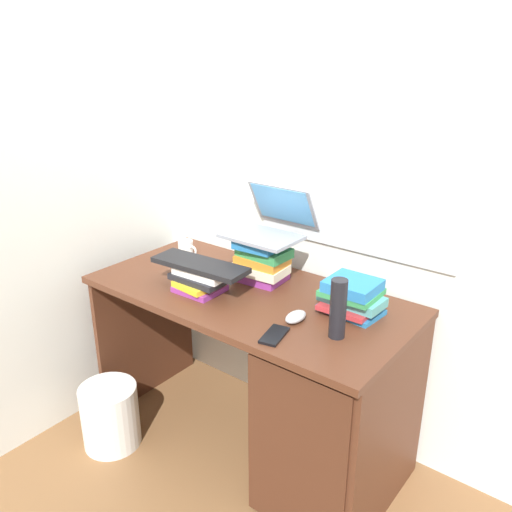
{
  "coord_description": "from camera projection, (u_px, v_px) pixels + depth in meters",
  "views": [
    {
      "loc": [
        1.25,
        -1.56,
        1.72
      ],
      "look_at": [
        0.05,
        -0.02,
        0.95
      ],
      "focal_mm": 37.35,
      "sensor_mm": 36.0,
      "label": 1
    }
  ],
  "objects": [
    {
      "name": "wastebasket",
      "position": [
        110.0,
        416.0,
        2.42
      ],
      "size": [
        0.26,
        0.26,
        0.3
      ],
      "primitive_type": "cylinder",
      "color": "silver",
      "rests_on": "ground"
    },
    {
      "name": "ground_plane",
      "position": [
        249.0,
        440.0,
        2.49
      ],
      "size": [
        6.0,
        6.0,
        0.0
      ],
      "primitive_type": "plane",
      "color": "brown"
    },
    {
      "name": "water_bottle",
      "position": [
        338.0,
        309.0,
        1.83
      ],
      "size": [
        0.06,
        0.06,
        0.22
      ],
      "primitive_type": "cylinder",
      "color": "black",
      "rests_on": "desk"
    },
    {
      "name": "cell_phone",
      "position": [
        274.0,
        335.0,
        1.87
      ],
      "size": [
        0.09,
        0.15,
        0.01
      ],
      "primitive_type": "cube",
      "rotation": [
        0.0,
        0.0,
        0.22
      ],
      "color": "black",
      "rests_on": "desk"
    },
    {
      "name": "mug",
      "position": [
        186.0,
        249.0,
        2.55
      ],
      "size": [
        0.11,
        0.07,
        0.09
      ],
      "color": "white",
      "rests_on": "desk"
    },
    {
      "name": "keyboard",
      "position": [
        200.0,
        265.0,
        2.18
      ],
      "size": [
        0.43,
        0.17,
        0.02
      ],
      "primitive_type": "cube",
      "rotation": [
        0.0,
        0.0,
        0.07
      ],
      "color": "black",
      "rests_on": "book_stack_keyboard_riser"
    },
    {
      "name": "desk",
      "position": [
        313.0,
        396.0,
        2.12
      ],
      "size": [
        1.37,
        0.66,
        0.77
      ],
      "color": "#4C2819",
      "rests_on": "ground"
    },
    {
      "name": "book_stack_keyboard_riser",
      "position": [
        201.0,
        279.0,
        2.2
      ],
      "size": [
        0.25,
        0.19,
        0.1
      ],
      "color": "#8C338C",
      "rests_on": "desk"
    },
    {
      "name": "book_stack_tall",
      "position": [
        262.0,
        260.0,
        2.28
      ],
      "size": [
        0.24,
        0.2,
        0.2
      ],
      "color": "#8C338C",
      "rests_on": "desk"
    },
    {
      "name": "wall_left",
      "position": [
        108.0,
        142.0,
        2.49
      ],
      "size": [
        0.05,
        6.0,
        2.6
      ],
      "primitive_type": "cube",
      "color": "silver",
      "rests_on": "ground"
    },
    {
      "name": "book_stack_side",
      "position": [
        351.0,
        297.0,
        2.01
      ],
      "size": [
        0.24,
        0.19,
        0.14
      ],
      "color": "#2672B2",
      "rests_on": "desk"
    },
    {
      "name": "laptop",
      "position": [
        271.0,
        223.0,
        2.27
      ],
      "size": [
        0.32,
        0.32,
        0.2
      ],
      "color": "gray",
      "rests_on": "book_stack_tall"
    },
    {
      "name": "wall_back",
      "position": [
        303.0,
        150.0,
        2.28
      ],
      "size": [
        6.0,
        0.06,
        2.6
      ],
      "color": "silver",
      "rests_on": "ground"
    },
    {
      "name": "computer_mouse",
      "position": [
        296.0,
        317.0,
        1.97
      ],
      "size": [
        0.06,
        0.1,
        0.04
      ],
      "primitive_type": "ellipsoid",
      "color": "#A5A8AD",
      "rests_on": "desk"
    }
  ]
}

